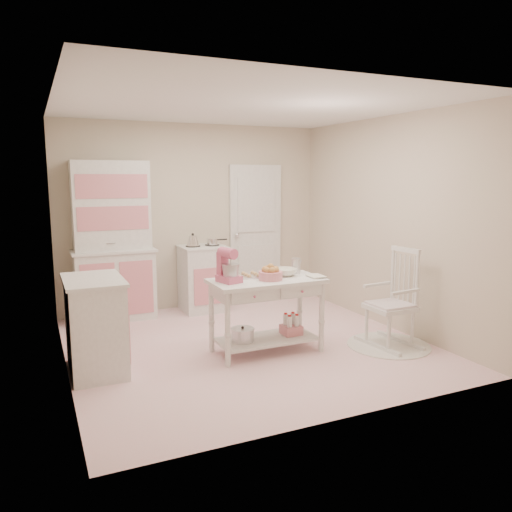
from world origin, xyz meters
The scene contains 14 objects.
room_shell centered at (0.00, 0.00, 1.65)m, with size 3.84×3.84×2.62m.
door centered at (0.95, 1.87, 1.02)m, with size 0.82×0.05×2.04m, color white.
hutch centered at (-1.17, 1.66, 1.04)m, with size 1.06×0.50×2.08m, color white.
stove centered at (0.03, 1.61, 0.46)m, with size 0.62×0.57×0.92m, color white.
base_cabinet centered at (-1.63, -0.09, 0.46)m, with size 0.54×0.84×0.92m, color white.
lace_rug centered at (1.43, -0.68, 0.01)m, with size 0.92×0.92×0.01m, color white.
rocking_chair centered at (1.43, -0.68, 0.55)m, with size 0.48×0.72×1.10m, color white.
work_table centered at (0.10, -0.29, 0.40)m, with size 1.20×0.60×0.80m, color white.
stand_mixer centered at (-0.32, -0.27, 0.97)m, with size 0.20×0.28×0.34m, color #CB5578.
cookie_tray centered at (-0.05, -0.11, 0.81)m, with size 0.34×0.24×0.02m, color silver.
bread_basket centered at (0.12, -0.34, 0.85)m, with size 0.25×0.25×0.09m, color #DB7D89.
mixing_bowl centered at (0.36, -0.21, 0.84)m, with size 0.26×0.26×0.08m, color white.
metal_pitcher centered at (0.54, -0.13, 0.89)m, with size 0.10×0.10×0.17m, color silver.
recipe_book centered at (0.55, -0.41, 0.81)m, with size 0.16×0.21×0.02m, color white.
Camera 1 is at (-2.13, -4.95, 1.88)m, focal length 35.00 mm.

